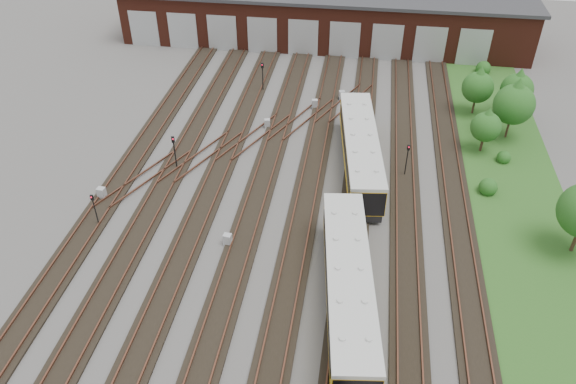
# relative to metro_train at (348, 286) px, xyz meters

# --- Properties ---
(ground) EXTENTS (120.00, 120.00, 0.00)m
(ground) POSITION_rel_metro_train_xyz_m (-6.00, 5.68, -1.95)
(ground) COLOR #43413E
(ground) RESTS_ON ground
(track_network) EXTENTS (30.40, 70.00, 0.33)m
(track_network) POSITION_rel_metro_train_xyz_m (-6.17, 6.27, -1.85)
(track_network) COLOR black
(track_network) RESTS_ON ground
(maintenance_shed) EXTENTS (51.00, 12.50, 6.35)m
(maintenance_shed) POSITION_rel_metro_train_xyz_m (-6.01, 45.65, 1.25)
(maintenance_shed) COLOR #4C1D13
(maintenance_shed) RESTS_ON ground
(grass_verge) EXTENTS (8.00, 55.00, 0.05)m
(grass_verge) POSITION_rel_metro_train_xyz_m (13.00, 15.68, -1.93)
(grass_verge) COLOR #21511B
(grass_verge) RESTS_ON ground
(metro_train) EXTENTS (4.64, 47.56, 3.17)m
(metro_train) POSITION_rel_metro_train_xyz_m (0.00, 0.00, 0.00)
(metro_train) COLOR black
(metro_train) RESTS_ON ground
(signal_mast_0) EXTENTS (0.23, 0.22, 2.91)m
(signal_mast_0) POSITION_rel_metro_train_xyz_m (-19.37, 5.39, -0.10)
(signal_mast_0) COLOR black
(signal_mast_0) RESTS_ON ground
(signal_mast_1) EXTENTS (0.32, 0.31, 3.23)m
(signal_mast_1) POSITION_rel_metro_train_xyz_m (-15.80, 13.76, 0.13)
(signal_mast_1) COLOR black
(signal_mast_1) RESTS_ON ground
(signal_mast_2) EXTENTS (0.28, 0.26, 3.25)m
(signal_mast_2) POSITION_rel_metro_train_xyz_m (-11.04, 29.46, 0.14)
(signal_mast_2) COLOR black
(signal_mast_2) RESTS_ON ground
(signal_mast_3) EXTENTS (0.25, 0.24, 3.12)m
(signal_mast_3) POSITION_rel_metro_train_xyz_m (3.97, 15.56, 0.03)
(signal_mast_3) COLOR black
(signal_mast_3) RESTS_ON ground
(relay_cabinet_0) EXTENTS (0.68, 0.59, 1.05)m
(relay_cabinet_0) POSITION_rel_metro_train_xyz_m (-20.46, 8.63, -1.43)
(relay_cabinet_0) COLOR #A2A4A7
(relay_cabinet_0) RESTS_ON ground
(relay_cabinet_1) EXTENTS (0.62, 0.56, 0.89)m
(relay_cabinet_1) POSITION_rel_metro_train_xyz_m (-9.19, 21.87, -1.51)
(relay_cabinet_1) COLOR #A2A4A7
(relay_cabinet_1) RESTS_ON ground
(relay_cabinet_2) EXTENTS (0.64, 0.56, 0.97)m
(relay_cabinet_2) POSITION_rel_metro_train_xyz_m (-9.03, 4.72, -1.47)
(relay_cabinet_2) COLOR #A2A4A7
(relay_cabinet_2) RESTS_ON ground
(relay_cabinet_3) EXTENTS (0.64, 0.57, 0.95)m
(relay_cabinet_3) POSITION_rel_metro_train_xyz_m (-5.06, 26.47, -1.48)
(relay_cabinet_3) COLOR #A2A4A7
(relay_cabinet_3) RESTS_ON ground
(relay_cabinet_4) EXTENTS (0.70, 0.63, 0.97)m
(relay_cabinet_4) POSITION_rel_metro_train_xyz_m (-2.43, 28.81, -1.47)
(relay_cabinet_4) COLOR #A2A4A7
(relay_cabinet_4) RESTS_ON ground
(tree_0) EXTENTS (3.09, 3.09, 5.12)m
(tree_0) POSITION_rel_metro_train_xyz_m (10.96, 27.76, 1.34)
(tree_0) COLOR #372619
(tree_0) RESTS_ON ground
(tree_1) EXTENTS (3.16, 3.16, 5.24)m
(tree_1) POSITION_rel_metro_train_xyz_m (14.66, 27.68, 1.41)
(tree_1) COLOR #372619
(tree_1) RESTS_ON ground
(tree_2) EXTENTS (3.73, 3.73, 6.19)m
(tree_2) POSITION_rel_metro_train_xyz_m (13.58, 23.43, 2.02)
(tree_2) COLOR #372619
(tree_2) RESTS_ON ground
(tree_3) EXTENTS (2.70, 2.70, 4.47)m
(tree_3) POSITION_rel_metro_train_xyz_m (10.93, 20.63, 0.92)
(tree_3) COLOR #372619
(tree_3) RESTS_ON ground
(bush_0) EXTENTS (1.52, 1.52, 1.52)m
(bush_0) POSITION_rel_metro_train_xyz_m (10.71, 14.18, -1.19)
(bush_0) COLOR #1C4814
(bush_0) RESTS_ON ground
(bush_1) EXTENTS (1.22, 1.22, 1.22)m
(bush_1) POSITION_rel_metro_train_xyz_m (12.71, 19.12, -1.34)
(bush_1) COLOR #1C4814
(bush_1) RESTS_ON ground
(bush_2) EXTENTS (1.68, 1.68, 1.68)m
(bush_2) POSITION_rel_metro_train_xyz_m (13.18, 37.70, -1.11)
(bush_2) COLOR #1C4814
(bush_2) RESTS_ON ground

